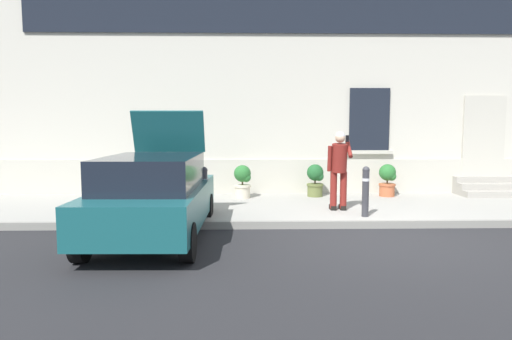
# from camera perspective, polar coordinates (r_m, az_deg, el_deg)

# --- Properties ---
(ground_plane) EXTENTS (80.00, 80.00, 0.00)m
(ground_plane) POSITION_cam_1_polar(r_m,az_deg,el_deg) (8.39, 16.28, -8.55)
(ground_plane) COLOR #232326
(sidewalk) EXTENTS (24.00, 3.60, 0.15)m
(sidewalk) POSITION_cam_1_polar(r_m,az_deg,el_deg) (11.01, 11.89, -4.67)
(sidewalk) COLOR #99968E
(sidewalk) RESTS_ON ground
(curb_edge) EXTENTS (24.00, 0.12, 0.15)m
(curb_edge) POSITION_cam_1_polar(r_m,az_deg,el_deg) (9.25, 14.53, -6.70)
(curb_edge) COLOR gray
(curb_edge) RESTS_ON ground
(building_facade) EXTENTS (24.00, 1.52, 7.50)m
(building_facade) POSITION_cam_1_polar(r_m,az_deg,el_deg) (13.39, 9.78, 12.87)
(building_facade) COLOR beige
(building_facade) RESTS_ON ground
(entrance_stoop) EXTENTS (1.66, 0.96, 0.48)m
(entrance_stoop) POSITION_cam_1_polar(r_m,az_deg,el_deg) (13.77, 27.34, -2.03)
(entrance_stoop) COLOR #9E998E
(entrance_stoop) RESTS_ON sidewalk
(hatchback_car_teal) EXTENTS (1.85, 4.10, 2.34)m
(hatchback_car_teal) POSITION_cam_1_polar(r_m,az_deg,el_deg) (8.18, -12.82, -3.11)
(hatchback_car_teal) COLOR #165156
(hatchback_car_teal) RESTS_ON ground
(bollard_near_person) EXTENTS (0.15, 0.15, 1.04)m
(bollard_near_person) POSITION_cam_1_polar(r_m,az_deg,el_deg) (9.52, 13.76, -2.44)
(bollard_near_person) COLOR #333338
(bollard_near_person) RESTS_ON sidewalk
(bollard_far_left) EXTENTS (0.15, 0.15, 1.04)m
(bollard_far_left) POSITION_cam_1_polar(r_m,az_deg,el_deg) (9.23, -6.60, -2.56)
(bollard_far_left) COLOR #333338
(bollard_far_left) RESTS_ON sidewalk
(person_on_phone) EXTENTS (0.51, 0.48, 1.75)m
(person_on_phone) POSITION_cam_1_polar(r_m,az_deg,el_deg) (10.05, 10.52, 0.56)
(person_on_phone) COLOR maroon
(person_on_phone) RESTS_ON sidewalk
(planter_charcoal) EXTENTS (0.44, 0.44, 0.86)m
(planter_charcoal) POSITION_cam_1_polar(r_m,az_deg,el_deg) (11.83, -11.08, -1.35)
(planter_charcoal) COLOR #2D2D30
(planter_charcoal) RESTS_ON sidewalk
(planter_cream) EXTENTS (0.44, 0.44, 0.86)m
(planter_cream) POSITION_cam_1_polar(r_m,az_deg,el_deg) (11.64, -1.70, -1.36)
(planter_cream) COLOR beige
(planter_cream) RESTS_ON sidewalk
(planter_olive) EXTENTS (0.44, 0.44, 0.86)m
(planter_olive) POSITION_cam_1_polar(r_m,az_deg,el_deg) (12.00, 7.56, -1.20)
(planter_olive) COLOR #606B38
(planter_olive) RESTS_ON sidewalk
(planter_terracotta) EXTENTS (0.44, 0.44, 0.86)m
(planter_terracotta) POSITION_cam_1_polar(r_m,az_deg,el_deg) (12.43, 16.39, -1.14)
(planter_terracotta) COLOR #B25B38
(planter_terracotta) RESTS_ON sidewalk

